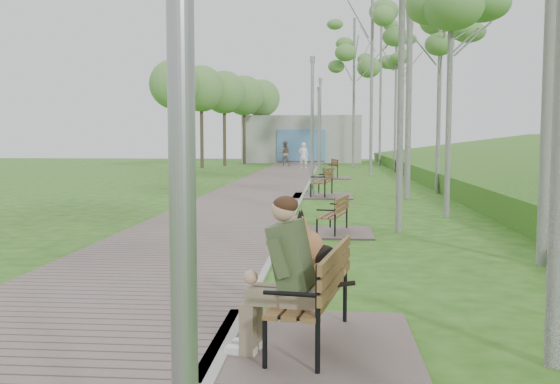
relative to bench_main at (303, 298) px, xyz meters
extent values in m
cube|color=#6D5F58|center=(-2.47, 19.06, -0.47)|extent=(3.50, 67.00, 0.04)
cube|color=#999993|center=(-0.72, 19.06, -0.47)|extent=(0.10, 67.00, 0.05)
cube|color=#9E9E99|center=(-2.22, 48.56, 1.51)|extent=(10.00, 5.00, 4.00)
cube|color=#507EB3|center=(-2.22, 45.96, 1.01)|extent=(4.00, 0.20, 2.60)
cube|color=#6D5F58|center=(0.10, 0.05, -0.47)|extent=(1.99, 2.22, 0.04)
cube|color=brown|center=(0.05, 0.05, 0.01)|extent=(0.77, 1.72, 0.04)
cube|color=brown|center=(0.31, 0.01, 0.31)|extent=(0.33, 1.65, 0.37)
cube|color=#6D5F58|center=(0.34, 7.38, -0.47)|extent=(1.61, 1.79, 0.04)
cube|color=brown|center=(0.29, 7.38, -0.09)|extent=(0.68, 1.40, 0.04)
cube|color=brown|center=(0.50, 7.33, 0.15)|extent=(0.32, 1.32, 0.30)
cube|color=#6D5F58|center=(-0.02, 16.00, -0.47)|extent=(2.07, 2.30, 0.04)
cube|color=brown|center=(-0.07, 16.00, 0.02)|extent=(0.77, 1.78, 0.05)
cube|color=brown|center=(0.20, 15.96, 0.33)|extent=(0.30, 1.71, 0.38)
cube|color=#6D5F58|center=(0.26, 26.36, -0.47)|extent=(1.99, 2.21, 0.04)
cube|color=brown|center=(0.21, 26.36, 0.01)|extent=(0.79, 1.72, 0.04)
cube|color=brown|center=(0.47, 26.40, 0.30)|extent=(0.35, 1.64, 0.37)
cylinder|color=gray|center=(-0.33, -3.46, 1.78)|extent=(0.11, 0.11, 4.54)
cylinder|color=gray|center=(-0.39, 15.58, -0.35)|extent=(0.19, 0.19, 0.28)
cylinder|color=gray|center=(-0.39, 15.58, 1.84)|extent=(0.11, 0.11, 4.67)
cylinder|color=gray|center=(-0.39, 15.58, 4.22)|extent=(0.17, 0.17, 0.23)
cylinder|color=gray|center=(-0.28, 24.52, -0.35)|extent=(0.19, 0.19, 0.29)
cylinder|color=gray|center=(-0.28, 24.52, 1.90)|extent=(0.12, 0.12, 4.79)
cylinder|color=gray|center=(-0.28, 24.52, 4.35)|extent=(0.17, 0.17, 0.24)
cylinder|color=gray|center=(-0.66, 39.42, -0.33)|extent=(0.22, 0.22, 0.33)
cylinder|color=gray|center=(-0.66, 39.42, 2.28)|extent=(0.13, 0.13, 5.55)
cylinder|color=gray|center=(-0.66, 39.42, 5.12)|extent=(0.20, 0.20, 0.28)
imported|color=white|center=(-1.57, 35.79, 0.41)|extent=(0.69, 0.48, 1.80)
imported|color=gray|center=(-3.20, 40.48, 0.44)|extent=(0.99, 0.82, 1.87)
cylinder|color=silver|center=(1.73, 7.67, 3.61)|extent=(0.16, 0.16, 8.19)
cylinder|color=silver|center=(3.24, 10.33, 3.01)|extent=(0.15, 0.15, 7.01)
cylinder|color=silver|center=(2.83, 15.30, 3.92)|extent=(0.19, 0.19, 8.83)
cylinder|color=silver|center=(4.21, 17.61, 3.22)|extent=(0.17, 0.17, 7.43)
ellipsoid|color=#639749|center=(4.21, 17.61, 5.60)|extent=(2.50, 2.50, 3.27)
cylinder|color=silver|center=(2.46, 28.95, 4.64)|extent=(0.20, 0.20, 10.27)
ellipsoid|color=#639749|center=(2.46, 28.95, 7.93)|extent=(2.85, 2.85, 4.52)
cylinder|color=silver|center=(4.18, 32.98, 3.74)|extent=(0.16, 0.16, 8.47)
ellipsoid|color=#639749|center=(4.18, 32.98, 6.46)|extent=(2.37, 2.37, 3.73)
cylinder|color=silver|center=(1.80, 37.76, 4.64)|extent=(0.20, 0.20, 10.27)
ellipsoid|color=#639749|center=(1.80, 37.76, 7.93)|extent=(2.83, 2.83, 4.52)
cylinder|color=silver|center=(3.93, 41.74, 5.27)|extent=(0.20, 0.20, 11.52)
ellipsoid|color=#639749|center=(3.93, 41.74, 8.95)|extent=(2.87, 2.87, 5.07)
camera|label=1|loc=(0.26, -5.90, 1.53)|focal=40.00mm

